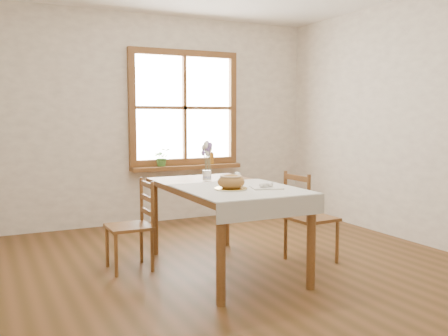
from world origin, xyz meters
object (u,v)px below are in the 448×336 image
Objects in this scene: chair_left at (129,225)px; chair_right at (311,217)px; dining_table at (224,195)px; flower_vase at (207,176)px; bread_plate at (231,189)px.

chair_left is 1.66m from chair_right.
chair_right is at bearing 72.18° from chair_left.
flower_vase is at bearing 92.80° from dining_table.
chair_right is (0.84, -0.13, -0.25)m from dining_table.
chair_right is 1.01m from bread_plate.
bread_plate is at bearing -106.55° from dining_table.
bread_plate is 2.85× the size of flower_vase.
chair_left is at bearing 68.62° from chair_right.
bread_plate is (-0.93, -0.19, 0.35)m from chair_right.
flower_vase is (0.73, -0.05, 0.40)m from chair_left.
chair_left reaches higher than bread_plate.
dining_table is 0.88m from chair_right.
flower_vase is at bearing 85.78° from chair_left.
flower_vase is at bearing 83.03° from bread_plate.
bread_plate is at bearing 42.94° from chair_left.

